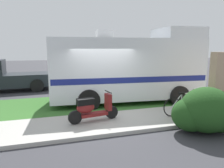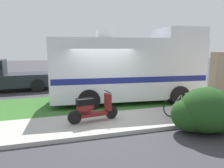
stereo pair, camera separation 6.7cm
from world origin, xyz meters
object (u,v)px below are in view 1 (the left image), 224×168
bottle_green (184,107)px  motorhome_rv (129,68)px  scooter (92,108)px  bicycle (186,105)px

bottle_green → motorhome_rv: bearing=124.8°
scooter → bicycle: scooter is taller
motorhome_rv → scooter: size_ratio=4.02×
motorhome_rv → bottle_green: 3.04m
motorhome_rv → scooter: bearing=-131.8°
bicycle → motorhome_rv: bearing=111.3°
motorhome_rv → bottle_green: motorhome_rv is taller
bottle_green → scooter: bearing=-175.3°
bicycle → bottle_green: bicycle is taller
motorhome_rv → bicycle: motorhome_rv is taller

